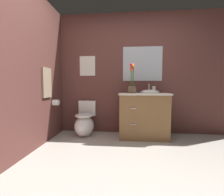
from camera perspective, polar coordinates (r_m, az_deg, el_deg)
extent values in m
plane|color=#B2ADA3|center=(1.88, 5.34, -27.32)|extent=(9.42, 9.42, 0.00)
cube|color=brown|center=(3.37, 8.83, 8.70)|extent=(4.40, 0.05, 2.50)
cube|color=brown|center=(2.57, -29.06, 9.62)|extent=(0.05, 4.81, 2.50)
ellipsoid|color=white|center=(3.21, -10.06, -9.97)|extent=(0.38, 0.48, 0.40)
cube|color=white|center=(3.29, -9.80, -11.62)|extent=(0.22, 0.26, 0.18)
cube|color=white|center=(3.42, -8.88, -3.62)|extent=(0.36, 0.13, 0.32)
cylinder|color=white|center=(3.15, -10.21, -6.26)|extent=(0.34, 0.34, 0.03)
cylinder|color=#B7B7BC|center=(3.40, -8.91, -0.95)|extent=(0.04, 0.04, 0.02)
cube|color=brown|center=(3.10, 11.30, -6.49)|extent=(0.90, 0.52, 0.83)
cube|color=beige|center=(3.05, 11.42, 1.45)|extent=(0.94, 0.56, 0.03)
ellipsoid|color=white|center=(3.06, 13.67, 2.08)|extent=(0.36, 0.26, 0.10)
cylinder|color=#B7B7BC|center=(3.22, 13.27, 3.44)|extent=(0.02, 0.02, 0.18)
cube|color=#B7B7BC|center=(2.78, 7.85, -3.86)|extent=(0.10, 0.02, 0.02)
cube|color=#B7B7BC|center=(2.84, 7.80, -9.49)|extent=(0.10, 0.02, 0.02)
cube|color=#4C3D2D|center=(2.94, 7.27, 3.06)|extent=(0.14, 0.14, 0.14)
cylinder|color=#386B2D|center=(2.95, 7.80, 8.12)|extent=(0.01, 0.01, 0.38)
sphere|color=#E01E51|center=(2.97, 7.84, 11.79)|extent=(0.06, 0.06, 0.06)
cylinder|color=#386B2D|center=(2.97, 7.57, 7.42)|extent=(0.01, 0.01, 0.31)
sphere|color=#E01E51|center=(2.98, 7.60, 10.41)|extent=(0.06, 0.06, 0.06)
cylinder|color=#386B2D|center=(2.97, 7.19, 7.80)|extent=(0.01, 0.01, 0.35)
sphere|color=#E01E51|center=(2.99, 7.22, 11.15)|extent=(0.06, 0.06, 0.06)
cylinder|color=#386B2D|center=(2.96, 6.92, 8.20)|extent=(0.01, 0.01, 0.39)
sphere|color=#E01E51|center=(2.98, 6.96, 11.94)|extent=(0.06, 0.06, 0.06)
cylinder|color=#386B2D|center=(2.94, 6.91, 7.37)|extent=(0.01, 0.01, 0.30)
sphere|color=orange|center=(2.95, 6.94, 10.29)|extent=(0.06, 0.06, 0.06)
cylinder|color=#386B2D|center=(2.92, 7.14, 7.44)|extent=(0.01, 0.01, 0.31)
sphere|color=#EA4C23|center=(2.93, 7.17, 10.43)|extent=(0.06, 0.06, 0.06)
cylinder|color=#386B2D|center=(2.92, 7.62, 8.05)|extent=(0.01, 0.01, 0.37)
sphere|color=orange|center=(2.94, 7.66, 11.65)|extent=(0.06, 0.06, 0.06)
cylinder|color=white|center=(3.16, 15.01, 2.99)|extent=(0.06, 0.06, 0.14)
cylinder|color=black|center=(3.16, 15.04, 4.45)|extent=(0.03, 0.03, 0.02)
cube|color=silver|center=(3.45, -8.94, 11.43)|extent=(0.33, 0.01, 0.41)
cube|color=#B2BCC6|center=(3.37, 11.02, 12.10)|extent=(0.80, 0.01, 0.70)
cube|color=gray|center=(2.98, -22.64, 5.17)|extent=(0.03, 0.28, 0.52)
cylinder|color=white|center=(3.16, -19.78, -1.55)|extent=(0.11, 0.11, 0.11)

